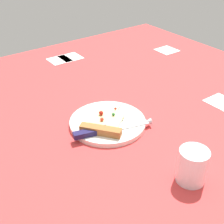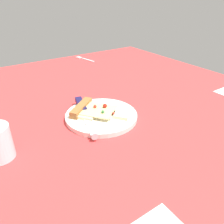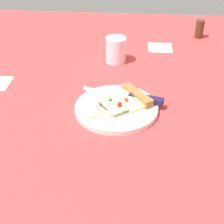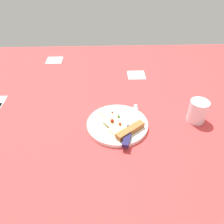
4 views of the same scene
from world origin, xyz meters
The scene contains 5 objects.
ground_plane centered at (-0.03, 0.02, -1.50)cm, with size 155.09×155.09×3.00cm.
plate centered at (-5.72, -1.83, 0.74)cm, with size 23.13×23.13×1.48cm, color white.
pizza_slice centered at (-4.14, -3.89, 2.28)cm, with size 16.83×18.53×2.64cm.
knife centered at (-1.36, -5.57, 2.09)cm, with size 8.51×23.67×2.45cm.
drinking_glass centered at (25.12, 0.60, 4.39)cm, with size 7.09×7.09×8.77cm, color white.
Camera 4 is at (-9.97, -65.13, 56.74)cm, focal length 35.69 mm.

